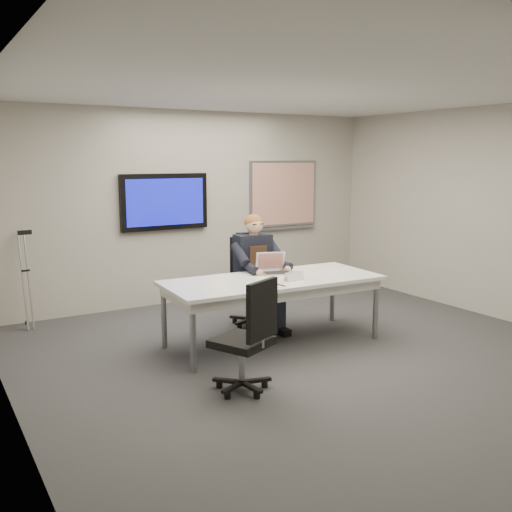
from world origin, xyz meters
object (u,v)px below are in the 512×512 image
conference_table (273,286)px  office_chair_far (251,298)px  laptop (274,268)px  seated_person (260,284)px  office_chair_near (246,357)px

conference_table → office_chair_far: (0.17, 0.79, -0.33)m
conference_table → laptop: size_ratio=5.91×
office_chair_far → seated_person: seated_person is taller
office_chair_near → laptop: bearing=-156.0°
office_chair_near → seated_person: bearing=-150.0°
conference_table → laptop: (0.18, 0.24, 0.15)m
laptop → office_chair_near: bearing=-112.2°
office_chair_far → laptop: office_chair_far is taller
conference_table → office_chair_far: size_ratio=2.26×
seated_person → office_chair_far: bearing=91.9°
seated_person → laptop: bearing=-80.9°
office_chair_near → conference_table: bearing=-156.9°
office_chair_far → laptop: bearing=-73.0°
seated_person → laptop: (0.02, -0.28, 0.25)m
office_chair_near → seated_person: size_ratio=0.74×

